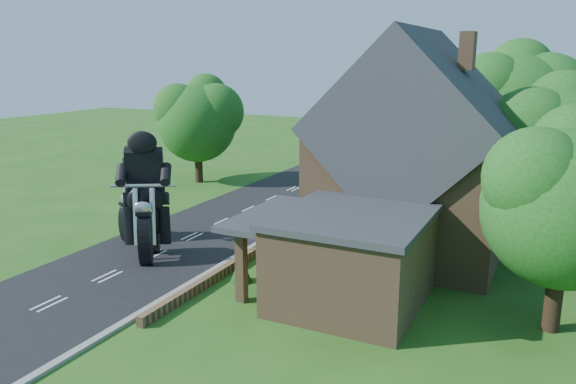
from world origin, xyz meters
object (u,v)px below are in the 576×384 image
at_px(house, 415,160).
at_px(annex, 349,256).
at_px(motorcycle_follow, 138,226).
at_px(motorcycle_lead, 149,241).
at_px(garden_wall, 285,234).

height_order(house, annex, house).
bearing_deg(motorcycle_follow, motorcycle_lead, 152.21).
bearing_deg(garden_wall, motorcycle_lead, -126.10).
xyz_separation_m(annex, motorcycle_lead, (-9.63, 0.23, -0.89)).
xyz_separation_m(house, motorcycle_lead, (-10.25, -6.57, -3.46)).
bearing_deg(motorcycle_follow, annex, -178.18).
height_order(house, motorcycle_follow, house).
bearing_deg(annex, motorcycle_follow, 169.33).
xyz_separation_m(house, annex, (-0.62, -6.80, -2.58)).
xyz_separation_m(motorcycle_lead, motorcycle_follow, (-2.40, 2.04, -0.15)).
relative_size(motorcycle_lead, motorcycle_follow, 1.21).
xyz_separation_m(garden_wall, motorcycle_lead, (-4.06, -5.57, 0.68)).
relative_size(garden_wall, motorcycle_follow, 14.09).
bearing_deg(annex, garden_wall, 133.84).
distance_m(garden_wall, motorcycle_lead, 6.93).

